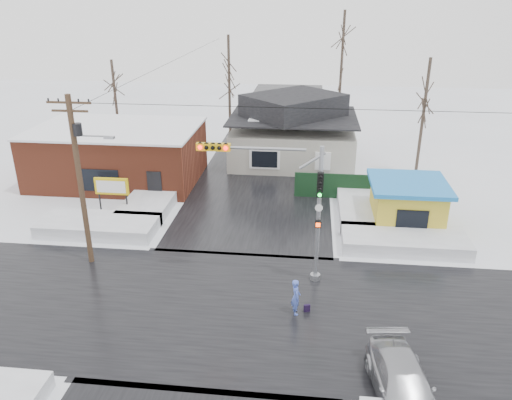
# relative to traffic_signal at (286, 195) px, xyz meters

# --- Properties ---
(ground) EXTENTS (120.00, 120.00, 0.00)m
(ground) POSITION_rel_traffic_signal_xyz_m (-2.43, -2.97, -4.54)
(ground) COLOR white
(ground) RESTS_ON ground
(road_ns) EXTENTS (10.00, 120.00, 0.02)m
(road_ns) POSITION_rel_traffic_signal_xyz_m (-2.43, -2.97, -4.53)
(road_ns) COLOR black
(road_ns) RESTS_ON ground
(road_ew) EXTENTS (120.00, 10.00, 0.02)m
(road_ew) POSITION_rel_traffic_signal_xyz_m (-2.43, -2.97, -4.53)
(road_ew) COLOR black
(road_ew) RESTS_ON ground
(snowbank_nw) EXTENTS (7.00, 3.00, 0.80)m
(snowbank_nw) POSITION_rel_traffic_signal_xyz_m (-11.43, 4.03, -4.14)
(snowbank_nw) COLOR white
(snowbank_nw) RESTS_ON ground
(snowbank_ne) EXTENTS (7.00, 3.00, 0.80)m
(snowbank_ne) POSITION_rel_traffic_signal_xyz_m (6.57, 4.03, -4.14)
(snowbank_ne) COLOR white
(snowbank_ne) RESTS_ON ground
(snowbank_nside_w) EXTENTS (3.00, 8.00, 0.80)m
(snowbank_nside_w) POSITION_rel_traffic_signal_xyz_m (-9.43, 9.03, -4.14)
(snowbank_nside_w) COLOR white
(snowbank_nside_w) RESTS_ON ground
(snowbank_nside_e) EXTENTS (3.00, 8.00, 0.80)m
(snowbank_nside_e) POSITION_rel_traffic_signal_xyz_m (4.57, 9.03, -4.14)
(snowbank_nside_e) COLOR white
(snowbank_nside_e) RESTS_ON ground
(traffic_signal) EXTENTS (6.05, 0.68, 7.00)m
(traffic_signal) POSITION_rel_traffic_signal_xyz_m (0.00, 0.00, 0.00)
(traffic_signal) COLOR gray
(traffic_signal) RESTS_ON ground
(utility_pole) EXTENTS (3.15, 0.44, 9.00)m
(utility_pole) POSITION_rel_traffic_signal_xyz_m (-10.36, 0.53, 0.57)
(utility_pole) COLOR #382619
(utility_pole) RESTS_ON ground
(brick_building) EXTENTS (12.20, 8.20, 4.12)m
(brick_building) POSITION_rel_traffic_signal_xyz_m (-13.43, 13.03, -2.46)
(brick_building) COLOR brown
(brick_building) RESTS_ON ground
(marquee_sign) EXTENTS (2.20, 0.21, 2.55)m
(marquee_sign) POSITION_rel_traffic_signal_xyz_m (-11.43, 6.53, -2.62)
(marquee_sign) COLOR black
(marquee_sign) RESTS_ON ground
(house) EXTENTS (10.40, 8.40, 5.76)m
(house) POSITION_rel_traffic_signal_xyz_m (-0.43, 19.03, -1.92)
(house) COLOR #B2AFA0
(house) RESTS_ON ground
(kiosk) EXTENTS (4.60, 4.60, 2.88)m
(kiosk) POSITION_rel_traffic_signal_xyz_m (7.07, 7.03, -3.08)
(kiosk) COLOR gold
(kiosk) RESTS_ON ground
(fence) EXTENTS (8.00, 0.12, 1.80)m
(fence) POSITION_rel_traffic_signal_xyz_m (4.07, 11.03, -3.64)
(fence) COLOR black
(fence) RESTS_ON ground
(tree_far_left) EXTENTS (3.00, 3.00, 10.00)m
(tree_far_left) POSITION_rel_traffic_signal_xyz_m (-6.43, 23.03, 3.41)
(tree_far_left) COLOR #332821
(tree_far_left) RESTS_ON ground
(tree_far_mid) EXTENTS (3.00, 3.00, 12.00)m
(tree_far_mid) POSITION_rel_traffic_signal_xyz_m (3.57, 25.03, 5.00)
(tree_far_mid) COLOR #332821
(tree_far_mid) RESTS_ON ground
(tree_far_right) EXTENTS (3.00, 3.00, 9.00)m
(tree_far_right) POSITION_rel_traffic_signal_xyz_m (9.57, 17.03, 2.62)
(tree_far_right) COLOR #332821
(tree_far_right) RESTS_ON ground
(tree_far_west) EXTENTS (3.00, 3.00, 8.00)m
(tree_far_west) POSITION_rel_traffic_signal_xyz_m (-16.43, 21.03, 1.82)
(tree_far_west) COLOR #332821
(tree_far_west) RESTS_ON ground
(pedestrian) EXTENTS (0.53, 0.70, 1.72)m
(pedestrian) POSITION_rel_traffic_signal_xyz_m (0.68, -2.96, -3.68)
(pedestrian) COLOR #455DC2
(pedestrian) RESTS_ON ground
(car) EXTENTS (2.55, 5.02, 1.40)m
(car) POSITION_rel_traffic_signal_xyz_m (4.62, -7.76, -3.84)
(car) COLOR #A8A9AF
(car) RESTS_ON ground
(shopping_bag) EXTENTS (0.30, 0.21, 0.35)m
(shopping_bag) POSITION_rel_traffic_signal_xyz_m (1.20, -2.79, -4.36)
(shopping_bag) COLOR black
(shopping_bag) RESTS_ON ground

